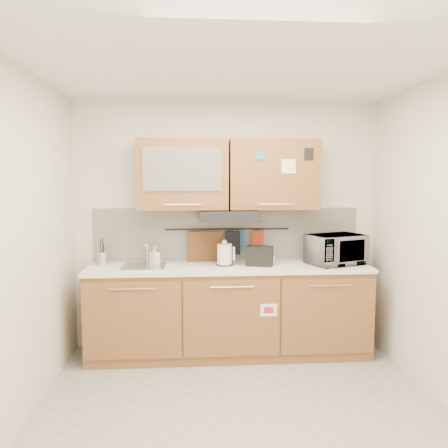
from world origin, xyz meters
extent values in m
plane|color=#9E9993|center=(0.00, 0.00, 0.00)|extent=(3.20, 3.20, 0.00)
plane|color=white|center=(0.00, 0.00, 2.60)|extent=(3.20, 3.20, 0.00)
plane|color=silver|center=(0.00, 1.50, 1.30)|extent=(3.20, 0.00, 3.20)
plane|color=silver|center=(-1.60, 0.00, 1.30)|extent=(0.00, 3.00, 3.00)
cube|color=olive|center=(0.00, 1.20, 0.44)|extent=(2.80, 0.60, 0.88)
cube|color=black|center=(0.00, 1.20, 0.05)|extent=(2.80, 0.54, 0.10)
cube|color=#925D34|center=(-0.93, 0.89, 0.47)|extent=(0.91, 0.02, 0.74)
cylinder|color=silver|center=(-0.93, 0.86, 0.78)|extent=(0.41, 0.01, 0.01)
cube|color=#925D34|center=(0.00, 0.89, 0.47)|extent=(0.91, 0.02, 0.74)
cylinder|color=silver|center=(0.00, 0.86, 0.78)|extent=(0.41, 0.01, 0.01)
cube|color=#925D34|center=(0.93, 0.89, 0.47)|extent=(0.91, 0.02, 0.74)
cylinder|color=silver|center=(0.93, 0.86, 0.78)|extent=(0.41, 0.01, 0.01)
cube|color=white|center=(0.00, 1.19, 0.90)|extent=(2.82, 0.62, 0.04)
cube|color=silver|center=(0.00, 1.49, 1.20)|extent=(2.80, 0.02, 0.56)
cube|color=olive|center=(-0.46, 1.32, 1.83)|extent=(0.90, 0.35, 0.70)
cube|color=silver|center=(-0.46, 1.14, 1.88)|extent=(0.76, 0.02, 0.42)
cube|color=#925D34|center=(0.46, 1.32, 1.83)|extent=(0.90, 0.35, 0.70)
cube|color=white|center=(0.58, 1.14, 1.91)|extent=(0.14, 0.00, 0.14)
cube|color=black|center=(0.00, 1.25, 1.42)|extent=(0.60, 0.46, 0.10)
cube|color=silver|center=(-0.85, 1.20, 0.92)|extent=(0.42, 0.40, 0.03)
cylinder|color=silver|center=(-0.83, 1.36, 1.04)|extent=(0.03, 0.03, 0.24)
cylinder|color=silver|center=(-0.83, 1.28, 1.14)|extent=(0.02, 0.18, 0.02)
cylinder|color=black|center=(0.00, 1.45, 1.26)|extent=(1.30, 0.02, 0.02)
cylinder|color=silver|center=(-1.27, 1.29, 0.99)|extent=(0.12, 0.12, 0.14)
cylinder|color=black|center=(-1.29, 1.30, 1.05)|extent=(0.01, 0.01, 0.26)
cylinder|color=black|center=(-1.25, 1.27, 1.04)|extent=(0.01, 0.01, 0.23)
cylinder|color=black|center=(-1.27, 1.30, 1.06)|extent=(0.01, 0.01, 0.28)
cylinder|color=black|center=(-1.28, 1.27, 1.02)|extent=(0.01, 0.01, 0.21)
cylinder|color=white|center=(-0.05, 1.21, 1.03)|extent=(0.15, 0.15, 0.22)
sphere|color=white|center=(-0.05, 1.21, 1.16)|extent=(0.05, 0.05, 0.05)
cube|color=white|center=(0.05, 1.21, 1.04)|extent=(0.02, 0.03, 0.14)
cylinder|color=black|center=(-0.05, 1.21, 0.93)|extent=(0.17, 0.17, 0.01)
cube|color=black|center=(0.31, 1.17, 1.02)|extent=(0.29, 0.22, 0.20)
cube|color=black|center=(0.26, 1.19, 1.11)|extent=(0.10, 0.13, 0.01)
cube|color=black|center=(0.35, 1.16, 1.11)|extent=(0.10, 0.13, 0.01)
imported|color=#999999|center=(1.09, 1.20, 1.07)|extent=(0.65, 0.55, 0.30)
imported|color=#999999|center=(-0.75, 1.32, 1.01)|extent=(0.12, 0.12, 0.18)
cube|color=brown|center=(-0.24, 1.44, 1.01)|extent=(0.37, 0.06, 0.46)
cube|color=#1E528D|center=(0.11, 1.44, 1.13)|extent=(0.13, 0.03, 0.21)
cube|color=black|center=(0.06, 1.44, 1.12)|extent=(0.16, 0.08, 0.25)
cube|color=#A82E16|center=(0.32, 1.44, 1.16)|extent=(0.13, 0.04, 0.16)
camera|label=1|loc=(-0.36, -3.11, 1.78)|focal=35.00mm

